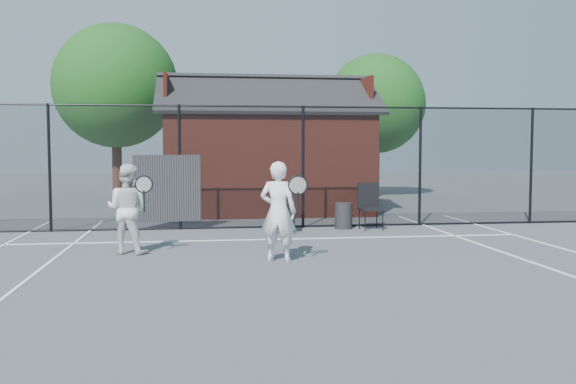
{
  "coord_description": "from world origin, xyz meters",
  "views": [
    {
      "loc": [
        -1.56,
        -10.58,
        1.98
      ],
      "look_at": [
        0.19,
        1.89,
        1.1
      ],
      "focal_mm": 40.0,
      "sensor_mm": 36.0,
      "label": 1
    }
  ],
  "objects": [
    {
      "name": "tree_right",
      "position": [
        5.5,
        14.5,
        3.71
      ],
      "size": [
        3.97,
        3.97,
        5.7
      ],
      "color": "#311B13",
      "rests_on": "ground"
    },
    {
      "name": "waste_bin",
      "position": [
        1.93,
        4.6,
        0.31
      ],
      "size": [
        0.47,
        0.47,
        0.63
      ],
      "primitive_type": "cylinder",
      "rotation": [
        0.0,
        0.0,
        0.1
      ],
      "color": "black",
      "rests_on": "ground"
    },
    {
      "name": "ground",
      "position": [
        0.0,
        0.0,
        0.0
      ],
      "size": [
        80.0,
        80.0,
        0.0
      ],
      "primitive_type": "plane",
      "color": "#494E54",
      "rests_on": "ground"
    },
    {
      "name": "fence",
      "position": [
        -0.3,
        5.0,
        1.45
      ],
      "size": [
        22.04,
        3.0,
        3.0
      ],
      "color": "black",
      "rests_on": "ground"
    },
    {
      "name": "chair_right",
      "position": [
        2.55,
        4.33,
        0.55
      ],
      "size": [
        0.56,
        0.58,
        1.1
      ],
      "primitive_type": "cube",
      "rotation": [
        0.0,
        0.0,
        0.05
      ],
      "color": "black",
      "rests_on": "ground"
    },
    {
      "name": "tree_left",
      "position": [
        -4.5,
        13.5,
        4.19
      ],
      "size": [
        4.48,
        4.48,
        6.44
      ],
      "color": "#311B13",
      "rests_on": "ground"
    },
    {
      "name": "player_back",
      "position": [
        -2.87,
        1.58,
        0.84
      ],
      "size": [
        0.98,
        0.86,
        1.67
      ],
      "color": "white",
      "rests_on": "ground"
    },
    {
      "name": "court_lines",
      "position": [
        0.0,
        -1.32,
        0.01
      ],
      "size": [
        11.02,
        18.0,
        0.01
      ],
      "color": "white",
      "rests_on": "ground"
    },
    {
      "name": "chair_left",
      "position": [
        0.43,
        4.1,
        0.53
      ],
      "size": [
        0.57,
        0.59,
        1.06
      ],
      "primitive_type": "cube",
      "rotation": [
        0.0,
        0.0,
        -0.13
      ],
      "color": "black",
      "rests_on": "ground"
    },
    {
      "name": "clubhouse",
      "position": [
        0.5,
        9.0,
        1.61
      ],
      "size": [
        6.5,
        4.36,
        4.19
      ],
      "color": "maroon",
      "rests_on": "ground"
    },
    {
      "name": "player_front",
      "position": [
        -0.19,
        0.37,
        0.87
      ],
      "size": [
        0.83,
        0.67,
        1.74
      ],
      "color": "white",
      "rests_on": "ground"
    }
  ]
}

